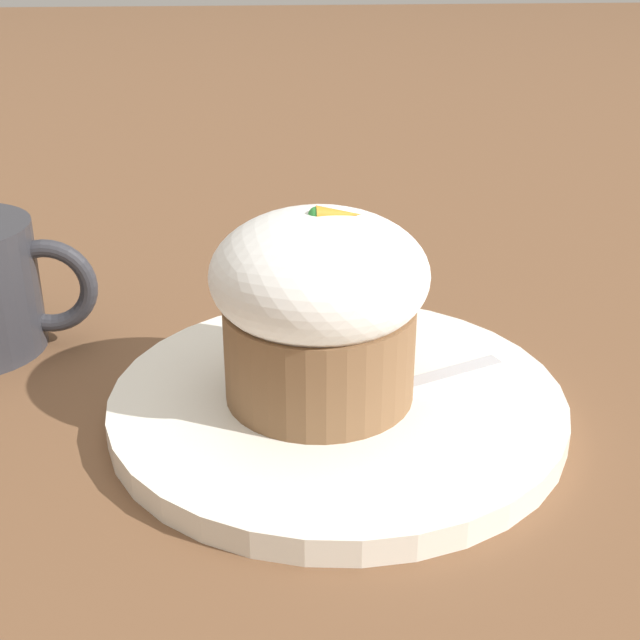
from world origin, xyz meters
name	(u,v)px	position (x,y,z in m)	size (l,w,h in m)	color
ground_plane	(337,416)	(0.00, 0.00, 0.00)	(4.00, 4.00, 0.00)	brown
dessert_plate	(337,405)	(0.00, 0.00, 0.01)	(0.24, 0.24, 0.01)	white
carrot_cake	(320,309)	(-0.01, 0.00, 0.07)	(0.11, 0.11, 0.10)	brown
spoon	(378,393)	(0.02, -0.01, 0.02)	(0.11, 0.06, 0.01)	#B7B7BC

